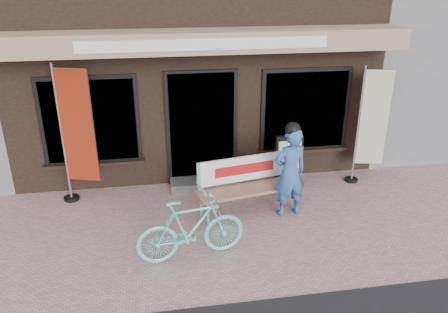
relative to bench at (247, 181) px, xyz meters
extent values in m
plane|color=#C19395|center=(-0.60, -0.74, -0.56)|extent=(70.00, 70.00, 0.00)
cube|color=black|center=(-0.60, 4.26, 1.24)|extent=(7.00, 6.00, 3.60)
cube|color=tan|center=(-0.60, 0.91, 2.19)|extent=(7.00, 0.80, 0.35)
cube|color=white|center=(-0.60, 0.50, 2.19)|extent=(4.00, 0.02, 0.18)
cube|color=black|center=(-0.60, 1.24, 0.54)|extent=(1.20, 0.06, 2.10)
cube|color=black|center=(-0.60, 1.23, 0.54)|extent=(1.35, 0.04, 2.20)
cube|color=black|center=(-2.60, 1.24, 0.79)|extent=(1.60, 0.06, 1.50)
cube|color=black|center=(1.40, 1.24, 0.79)|extent=(1.60, 0.06, 1.50)
cube|color=black|center=(-2.60, 1.23, 0.79)|extent=(1.75, 0.04, 1.65)
cube|color=black|center=(1.40, 1.23, 0.79)|extent=(1.75, 0.04, 1.65)
cube|color=black|center=(-2.60, 1.18, -0.01)|extent=(1.80, 0.18, 0.06)
cube|color=black|center=(1.40, 1.18, -0.01)|extent=(1.80, 0.18, 0.06)
cube|color=#59595B|center=(-0.60, 1.01, -0.49)|extent=(1.30, 0.45, 0.15)
cylinder|color=#69CDCA|center=(-0.72, -0.43, -0.35)|extent=(0.05, 0.05, 0.41)
cylinder|color=#69CDCA|center=(-0.79, -0.04, -0.35)|extent=(0.05, 0.05, 0.41)
cylinder|color=#69CDCA|center=(0.82, -0.14, -0.35)|extent=(0.05, 0.05, 0.41)
cylinder|color=#69CDCA|center=(0.75, 0.25, -0.35)|extent=(0.05, 0.05, 0.41)
cube|color=#9E6957|center=(0.02, -0.09, -0.12)|extent=(1.82, 0.76, 0.05)
cylinder|color=#69CDCA|center=(-0.81, -0.05, 0.13)|extent=(0.05, 0.05, 0.54)
cylinder|color=#69CDCA|center=(0.77, 0.25, 0.13)|extent=(0.05, 0.05, 0.54)
cube|color=white|center=(-0.02, 0.12, 0.17)|extent=(1.64, 0.35, 0.44)
cube|color=#B21414|center=(-0.02, 0.10, 0.17)|extent=(1.04, 0.20, 0.18)
cylinder|color=#69CDCA|center=(-0.80, -0.24, 0.05)|extent=(0.12, 0.43, 0.04)
cylinder|color=#69CDCA|center=(0.84, 0.06, 0.05)|extent=(0.12, 0.43, 0.04)
imported|color=#305DA5|center=(0.67, -0.24, 0.21)|extent=(0.62, 0.46, 1.55)
sphere|color=black|center=(0.67, -0.24, 0.96)|extent=(0.28, 0.28, 0.25)
imported|color=#69CDCA|center=(-1.06, -1.20, -0.09)|extent=(1.63, 0.68, 0.95)
cylinder|color=gray|center=(-3.04, 0.88, 0.68)|extent=(0.05, 0.05, 2.47)
cylinder|color=gray|center=(-2.77, 0.80, 1.82)|extent=(0.55, 0.19, 0.03)
cube|color=maroon|center=(-2.75, 0.79, 0.84)|extent=(0.55, 0.19, 1.97)
cylinder|color=black|center=(-3.04, 0.88, -0.53)|extent=(0.34, 0.34, 0.06)
cylinder|color=gray|center=(2.28, 0.77, 0.58)|extent=(0.04, 0.04, 2.28)
cylinder|color=gray|center=(2.54, 0.72, 1.64)|extent=(0.51, 0.12, 0.02)
cube|color=beige|center=(2.56, 0.72, 0.73)|extent=(0.51, 0.13, 1.81)
cylinder|color=black|center=(2.28, 0.77, -0.53)|extent=(0.29, 0.29, 0.05)
cube|color=black|center=(0.97, 0.80, -0.05)|extent=(0.51, 0.10, 1.02)
cube|color=beige|center=(0.97, 0.74, 0.06)|extent=(0.43, 0.03, 0.62)
camera|label=1|loc=(-1.46, -6.45, 3.24)|focal=35.00mm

